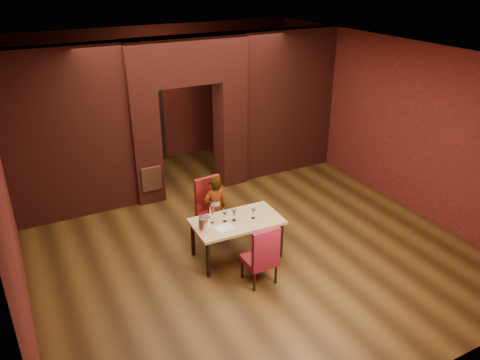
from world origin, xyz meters
The scene contains 25 objects.
floor centered at (0.00, 0.00, 0.00)m, with size 8.00×8.00×0.00m, color #472D11.
ceiling centered at (0.00, 0.00, 3.20)m, with size 7.00×8.00×0.04m, color silver.
wall_back centered at (0.00, 4.00, 1.60)m, with size 7.00×0.04×3.20m, color maroon.
wall_front centered at (0.00, -4.00, 1.60)m, with size 7.00×0.04×3.20m, color maroon.
wall_left centered at (-3.50, 0.00, 1.60)m, with size 0.04×8.00×3.20m, color maroon.
wall_right centered at (3.50, 0.00, 1.60)m, with size 0.04×8.00×3.20m, color maroon.
pillar_left centered at (-0.95, 2.00, 1.15)m, with size 0.55×0.55×2.30m, color maroon.
pillar_right centered at (0.95, 2.00, 1.15)m, with size 0.55×0.55×2.30m, color maroon.
lintel centered at (0.00, 2.00, 2.75)m, with size 2.45×0.55×0.90m, color maroon.
wing_wall_left centered at (-2.36, 2.00, 1.60)m, with size 2.27×0.35×3.20m, color maroon.
wing_wall_right centered at (2.36, 2.00, 1.60)m, with size 2.27×0.35×3.20m, color maroon.
vent_panel centered at (-0.95, 1.71, 0.55)m, with size 0.40×0.03×0.50m, color #AA5C31.
rear_door centered at (-0.40, 3.94, 1.05)m, with size 0.90×0.08×2.10m, color black.
rear_door_frame centered at (-0.40, 3.90, 1.05)m, with size 1.02×0.04×2.22m, color black.
dining_table centered at (-0.29, -0.73, 0.34)m, with size 1.44×0.81×0.68m, color tan.
chair_far centered at (-0.36, 0.04, 0.53)m, with size 0.48×0.48×1.06m, color maroon.
chair_near centered at (-0.31, -1.49, 0.50)m, with size 0.45×0.45×0.99m, color maroon.
person_seated centered at (-0.38, -0.07, 0.60)m, with size 0.44×0.29×1.19m, color white.
wine_glass_a centered at (-0.48, -0.68, 0.77)m, with size 0.08×0.08×0.19m, color white, non-canonical shape.
wine_glass_b centered at (-0.34, -0.72, 0.78)m, with size 0.09×0.09×0.21m, color silver, non-canonical shape.
wine_glass_c centered at (-0.03, -0.80, 0.77)m, with size 0.08×0.08×0.19m, color white, non-canonical shape.
tasting_sheet centered at (-0.58, -0.85, 0.68)m, with size 0.28×0.21×0.00m, color silver.
wine_bucket centered at (-0.88, -0.77, 0.79)m, with size 0.18×0.18×0.22m, color silver.
water_bottle centered at (-0.68, -0.61, 0.83)m, with size 0.07×0.07×0.31m, color white.
potted_plant centered at (0.54, 0.06, 0.19)m, with size 0.34×0.29×0.37m, color #3E712E.
Camera 1 is at (-3.30, -6.58, 4.47)m, focal length 35.00 mm.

